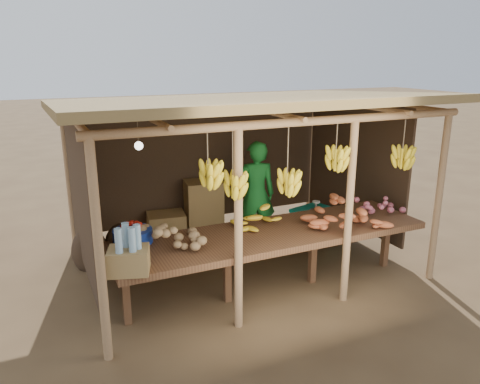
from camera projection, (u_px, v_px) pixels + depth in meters
name	position (u px, v px, depth m)	size (l,w,h in m)	color
ground	(240.00, 262.00, 6.74)	(60.00, 60.00, 0.00)	brown
stall_structure	(247.00, 131.00, 6.11)	(4.70, 3.50, 2.43)	#A47C55
counter	(272.00, 236.00, 5.70)	(3.90, 1.05, 0.80)	brown
potato_heap	(157.00, 232.00, 5.16)	(1.09, 0.65, 0.37)	#92724B
sweet_potato_heap	(345.00, 213.00, 5.78)	(1.00, 0.60, 0.36)	#BF5B31
onion_heap	(375.00, 202.00, 6.24)	(0.84, 0.50, 0.36)	#B35766
banana_pile	(259.00, 214.00, 5.78)	(0.58, 0.35, 0.35)	yellow
tomato_basin	(133.00, 234.00, 5.33)	(0.45, 0.45, 0.24)	navy
bottle_box	(128.00, 254.00, 4.57)	(0.47, 0.41, 0.49)	olive
vendor	(256.00, 195.00, 7.10)	(0.60, 0.40, 1.65)	#1A7729
tarp_crate	(314.00, 225.00, 7.33)	(0.73, 0.67, 0.73)	brown
carton_stack	(192.00, 215.00, 7.50)	(1.27, 0.55, 0.92)	olive
burlap_sacks	(106.00, 245.00, 6.60)	(0.94, 0.49, 0.67)	#402D1D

